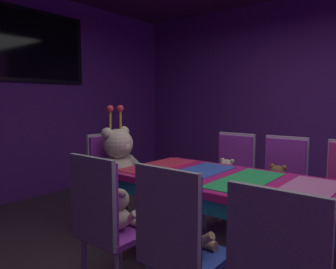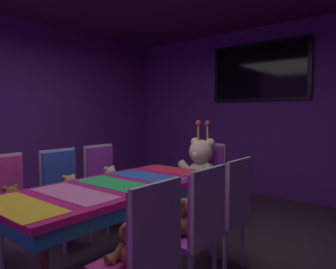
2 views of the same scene
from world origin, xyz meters
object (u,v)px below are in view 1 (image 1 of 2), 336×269
Objects in this scene: teddy_left_1 at (191,232)px; teddy_right_2 at (226,174)px; chair_left_1 at (175,237)px; chair_right_1 at (283,177)px; king_teddy_bear at (119,161)px; teddy_right_1 at (277,182)px; chair_left_2 at (103,215)px; banquet_table at (246,192)px; teddy_left_2 at (119,211)px; teddy_left_0 at (292,268)px; throne_chair at (108,171)px; wall_tv at (27,45)px; chair_right_2 at (233,170)px.

teddy_left_1 is 1.51m from teddy_right_2.
teddy_right_2 is at bearing 19.44° from chair_left_1.
chair_right_1 is 1.20× the size of king_teddy_bear.
chair_left_2 is at bearing -18.52° from teddy_right_1.
chair_left_2 is at bearing 147.27° from banquet_table.
banquet_table and teddy_left_2 have the same top height.
teddy_left_1 is at bearing 86.97° from teddy_left_0.
teddy_left_0 is 0.58m from teddy_left_1.
teddy_right_2 is (-0.16, 0.52, -0.02)m from chair_right_1.
throne_chair is (-0.70, 1.00, 0.02)m from teddy_right_2.
teddy_left_2 is at bearing -18.53° from chair_right_1.
chair_left_1 is 3.53m from wall_tv.
banquet_table is 0.85m from chair_left_1.
chair_left_2 reaches higher than teddy_left_0.
teddy_right_1 is 1.00× the size of teddy_right_2.
teddy_left_1 is 0.18× the size of wall_tv.
chair_right_1 is 0.52m from chair_right_2.
teddy_left_2 is 1.55m from teddy_right_1.
chair_right_2 is (1.55, 0.55, 0.02)m from teddy_left_1.
banquet_table is 6.79× the size of teddy_right_2.
wall_tv is (-0.72, 3.08, 1.47)m from teddy_right_1.
teddy_right_1 is 3.49m from wall_tv.
chair_right_2 reaches higher than teddy_right_2.
teddy_left_0 is at bearing -20.62° from king_teddy_bear.
teddy_left_2 is at bearing 78.69° from chair_left_1.
teddy_left_0 is 0.59m from chair_left_1.
teddy_left_0 is 0.93× the size of teddy_left_2.
chair_left_2 is at bearing 97.19° from teddy_left_0.
teddy_left_1 is (0.03, 0.57, 0.00)m from teddy_left_0.
chair_left_1 reaches higher than teddy_left_2.
teddy_left_2 is at bearing -20.21° from teddy_right_1.
banquet_table is 7.17× the size of teddy_left_0.
teddy_right_2 is (1.55, 0.55, -0.02)m from chair_left_1.
banquet_table is 2.05× the size of chair_right_1.
teddy_left_1 is 1.55m from king_teddy_bear.
wall_tv is at bearing 77.23° from teddy_left_1.
chair_left_2 is 1.69m from teddy_right_1.
chair_right_1 is (1.74, -0.54, 0.00)m from chair_left_2.
chair_left_2 is 3.06m from wall_tv.
chair_left_2 is 1.32m from throne_chair.
chair_right_1 is at bearing -18.53° from teddy_left_2.
teddy_left_1 is 0.57m from teddy_left_2.
wall_tv reaches higher than chair_left_2.
throne_chair is 0.21m from king_teddy_bear.
throne_chair is (-0.72, 1.51, 0.02)m from teddy_right_1.
banquet_table is 1.01m from chair_right_2.
chair_left_1 is 1.20× the size of king_teddy_bear.
chair_right_2 is (-0.02, 0.52, 0.00)m from chair_right_1.
teddy_left_1 is 0.97× the size of teddy_left_2.
chair_right_2 is at bearing 32.91° from banquet_table.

